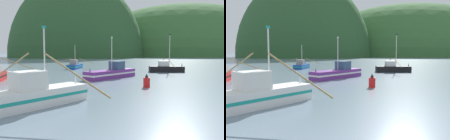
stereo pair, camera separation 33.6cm
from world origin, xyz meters
The scene contains 8 objects.
hill_far_left centered at (-33.29, 147.61, 0.00)m, with size 90.87×72.70×108.17m, color #2D562D.
hill_far_right centered at (51.45, 218.02, 0.00)m, with size 88.97×71.18×62.91m, color #516B38.
hill_mid_left centered at (53.06, 211.08, 0.00)m, with size 191.13×152.91×92.36m, color #386633.
fishing_boat_blue centered at (-12.80, 47.33, 0.72)m, with size 9.07×6.44×5.91m.
fishing_boat_purple centered at (-2.68, 28.98, 0.84)m, with size 8.20×9.59×6.69m.
fishing_boat_white centered at (-7.71, 9.69, 0.97)m, with size 12.45×9.64×6.47m.
fishing_boat_black centered at (8.03, 39.80, 0.80)m, with size 7.14×13.62×7.81m.
channel_buoy centered at (2.07, 19.71, 0.70)m, with size 0.81×0.81×1.68m.
Camera 2 is at (-0.35, -7.96, 4.47)m, focal length 36.61 mm.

